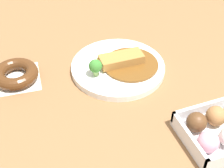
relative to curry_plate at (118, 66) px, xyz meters
The scene contains 4 objects.
ground_plane 0.14m from the curry_plate, 111.25° to the right, with size 1.60×1.60×0.00m, color brown.
curry_plate is the anchor object (origin of this frame).
donut_box 0.33m from the curry_plate, 67.65° to the right, with size 0.17×0.15×0.06m.
chocolate_ring_donut 0.28m from the curry_plate, 167.31° to the left, with size 0.13×0.13×0.04m.
Camera 1 is at (-0.23, -0.55, 0.59)m, focal length 53.74 mm.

